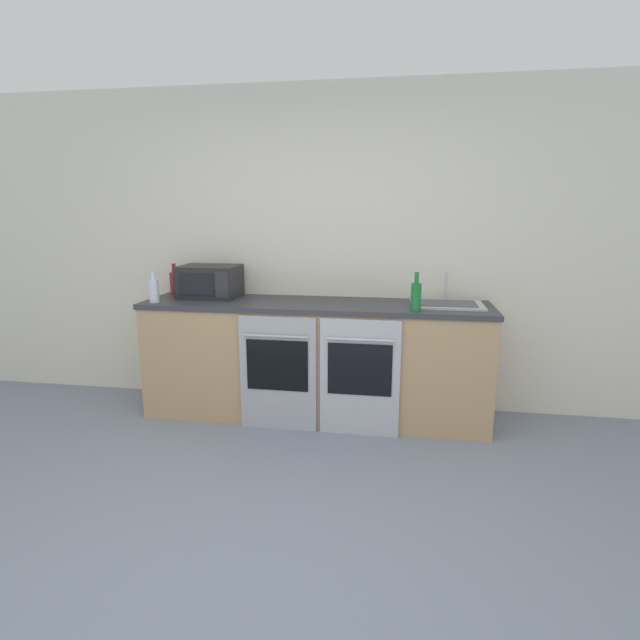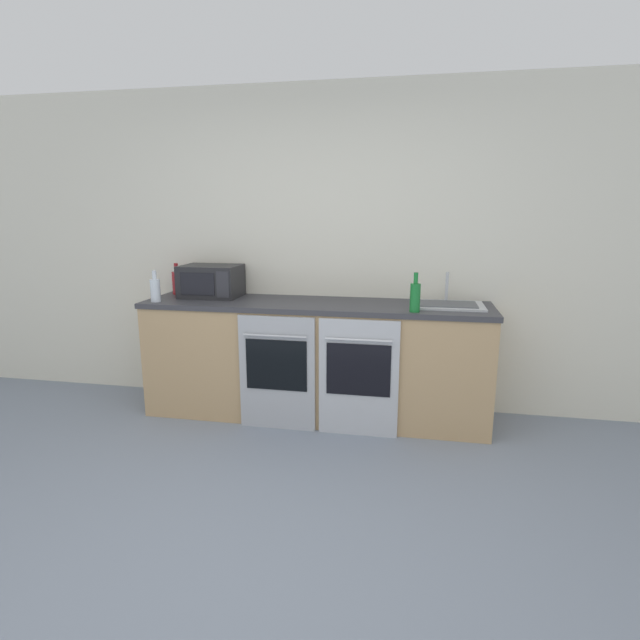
{
  "view_description": "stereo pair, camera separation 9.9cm",
  "coord_description": "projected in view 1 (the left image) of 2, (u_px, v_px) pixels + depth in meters",
  "views": [
    {
      "loc": [
        0.66,
        -1.84,
        1.62
      ],
      "look_at": [
        0.04,
        1.91,
        0.79
      ],
      "focal_mm": 28.0,
      "sensor_mm": 36.0,
      "label": 1
    },
    {
      "loc": [
        0.75,
        -1.83,
        1.62
      ],
      "look_at": [
        0.04,
        1.91,
        0.79
      ],
      "focal_mm": 28.0,
      "sensor_mm": 36.0,
      "label": 2
    }
  ],
  "objects": [
    {
      "name": "ground_plane",
      "position": [
        242.0,
        581.0,
        2.23
      ],
      "size": [
        16.0,
        16.0,
        0.0
      ],
      "primitive_type": "plane",
      "color": "gray"
    },
    {
      "name": "wall_back",
      "position": [
        322.0,
        250.0,
        4.11
      ],
      "size": [
        10.0,
        0.06,
        2.6
      ],
      "color": "silver",
      "rests_on": "ground_plane"
    },
    {
      "name": "counter_back",
      "position": [
        315.0,
        359.0,
        3.97
      ],
      "size": [
        2.7,
        0.63,
        0.92
      ],
      "color": "tan",
      "rests_on": "ground_plane"
    },
    {
      "name": "oven_left",
      "position": [
        278.0,
        373.0,
        3.7
      ],
      "size": [
        0.58,
        0.06,
        0.87
      ],
      "color": "#A8AAAF",
      "rests_on": "ground_plane"
    },
    {
      "name": "oven_right",
      "position": [
        360.0,
        377.0,
        3.6
      ],
      "size": [
        0.58,
        0.06,
        0.87
      ],
      "color": "#B7BABF",
      "rests_on": "ground_plane"
    },
    {
      "name": "microwave",
      "position": [
        210.0,
        281.0,
        4.08
      ],
      "size": [
        0.47,
        0.36,
        0.26
      ],
      "color": "#232326",
      "rests_on": "counter_back"
    },
    {
      "name": "bottle_clear",
      "position": [
        154.0,
        290.0,
        3.85
      ],
      "size": [
        0.08,
        0.08,
        0.24
      ],
      "color": "silver",
      "rests_on": "counter_back"
    },
    {
      "name": "bottle_red",
      "position": [
        175.0,
        282.0,
        4.21
      ],
      "size": [
        0.08,
        0.08,
        0.26
      ],
      "color": "maroon",
      "rests_on": "counter_back"
    },
    {
      "name": "bottle_green",
      "position": [
        416.0,
        296.0,
        3.51
      ],
      "size": [
        0.07,
        0.07,
        0.28
      ],
      "color": "#19722D",
      "rests_on": "counter_back"
    },
    {
      "name": "sink",
      "position": [
        447.0,
        304.0,
        3.74
      ],
      "size": [
        0.54,
        0.39,
        0.24
      ],
      "color": "#B7BABF",
      "rests_on": "counter_back"
    }
  ]
}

